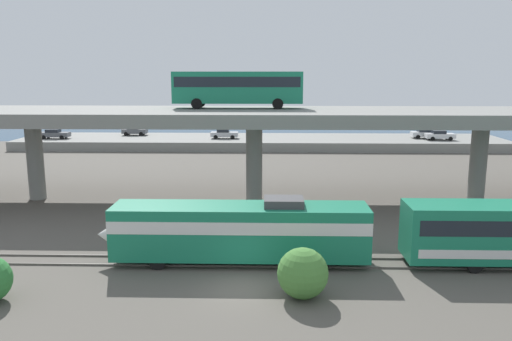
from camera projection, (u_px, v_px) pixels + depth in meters
The scene contains 14 objects.
ground_plane at pixel (243, 289), 28.20m from camera, with size 260.00×260.00×0.00m, color #565149.
rail_strip_near at pixel (246, 266), 31.35m from camera, with size 110.00×0.12×0.12m, color #59544C.
rail_strip_far at pixel (247, 257), 32.87m from camera, with size 110.00×0.12×0.12m, color #59544C.
train_locomotive at pixel (227, 229), 31.74m from camera, with size 16.82×3.04×4.18m.
highway_overpass at pixel (254, 119), 46.41m from camera, with size 96.00×11.37×8.38m.
transit_bus_on_overpass at pixel (238, 86), 47.75m from camera, with size 12.00×2.68×3.40m.
pier_parking_lot at pixel (261, 142), 82.05m from camera, with size 76.29×12.69×1.42m, color gray.
parked_car_0 at pixel (425, 133), 81.04m from camera, with size 4.28×1.96×1.50m.
parked_car_1 at pixel (54, 134), 80.47m from camera, with size 4.57×1.85×1.50m.
parked_car_2 at pixel (224, 134), 80.72m from camera, with size 4.25×1.90×1.50m.
parked_car_3 at pixel (440, 135), 78.79m from camera, with size 4.38×1.90×1.50m.
parked_car_4 at pixel (134, 131), 84.90m from camera, with size 4.02×1.93×1.50m.
harbor_water at pixel (263, 130), 104.76m from camera, with size 140.00×36.00×0.01m, color navy.
shrub_right at pixel (303, 273), 26.91m from camera, with size 2.71×2.71×2.71m, color #468037.
Camera 1 is at (1.44, -26.43, 11.74)m, focal length 36.00 mm.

